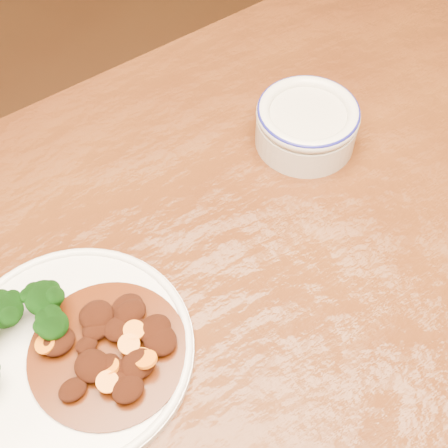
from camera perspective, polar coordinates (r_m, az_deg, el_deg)
dining_table at (r=0.78m, az=1.70°, el=-11.07°), size 1.50×0.91×0.75m
dinner_plate at (r=0.70m, az=-13.68°, el=-11.23°), size 0.26×0.26×0.02m
broccoli_florets at (r=0.69m, az=-18.66°, el=-8.62°), size 0.13×0.09×0.05m
mince_stew at (r=0.68m, az=-10.19°, el=-10.73°), size 0.17×0.17×0.03m
dip_bowl at (r=0.84m, az=7.58°, el=9.12°), size 0.14×0.14×0.06m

